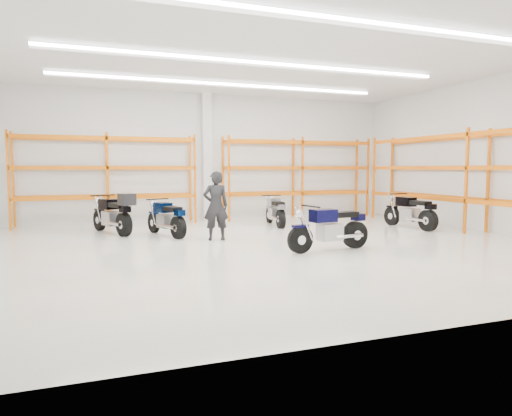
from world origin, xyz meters
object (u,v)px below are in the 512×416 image
object	(u,v)px
motorcycle_main	(332,229)
motorcycle_back_b	(167,219)
motorcycle_back_d	(412,213)
structural_column	(207,157)
motorcycle_back_c	(276,212)
standing_man	(216,206)
motorcycle_back_a	(114,214)

from	to	relation	value
motorcycle_main	motorcycle_back_b	distance (m)	4.72
motorcycle_back_d	structural_column	bearing A→B (deg)	140.76
motorcycle_back_c	motorcycle_back_d	bearing A→B (deg)	-28.77
motorcycle_back_c	motorcycle_back_d	size ratio (longest dim) A/B	0.91
motorcycle_main	standing_man	xyz separation A→B (m)	(-2.11, 2.32, 0.40)
motorcycle_back_a	motorcycle_back_c	bearing A→B (deg)	1.91
motorcycle_main	motorcycle_back_c	xyz separation A→B (m)	(0.45, 4.51, -0.03)
motorcycle_main	motorcycle_back_c	world-z (taller)	motorcycle_main
standing_man	structural_column	bearing A→B (deg)	-95.98
motorcycle_back_c	motorcycle_back_b	bearing A→B (deg)	-164.08
motorcycle_main	structural_column	xyz separation A→B (m)	(-1.23, 6.87, 1.76)
standing_man	structural_column	xyz separation A→B (m)	(0.88, 4.55, 1.36)
motorcycle_back_b	standing_man	distance (m)	1.63
motorcycle_main	motorcycle_back_c	bearing A→B (deg)	84.29
motorcycle_back_a	motorcycle_back_c	world-z (taller)	motorcycle_back_a
motorcycle_back_b	motorcycle_back_d	bearing A→B (deg)	-7.69
motorcycle_back_b	motorcycle_back_c	xyz separation A→B (m)	(3.64, 1.04, -0.02)
structural_column	motorcycle_back_a	bearing A→B (deg)	-142.65
standing_man	structural_column	distance (m)	4.83
motorcycle_back_c	structural_column	world-z (taller)	structural_column
motorcycle_back_b	standing_man	world-z (taller)	standing_man
motorcycle_back_a	motorcycle_main	bearing A→B (deg)	-43.71
motorcycle_back_d	motorcycle_back_b	bearing A→B (deg)	172.31
motorcycle_back_b	motorcycle_back_d	xyz separation A→B (m)	(7.34, -0.99, 0.03)
motorcycle_back_b	motorcycle_main	bearing A→B (deg)	-47.38
motorcycle_main	motorcycle_back_d	xyz separation A→B (m)	(4.15, 2.48, 0.01)
motorcycle_main	motorcycle_back_a	world-z (taller)	motorcycle_back_a
motorcycle_main	motorcycle_back_b	world-z (taller)	motorcycle_main
standing_man	motorcycle_back_b	bearing A→B (deg)	-41.66
motorcycle_main	motorcycle_back_a	distance (m)	6.29
motorcycle_back_a	standing_man	size ratio (longest dim) A/B	1.23
structural_column	motorcycle_back_c	bearing A→B (deg)	-54.58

